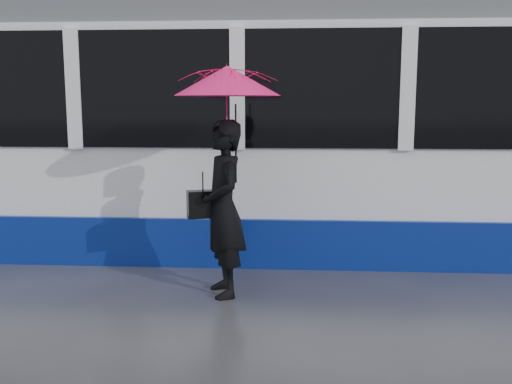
{
  "coord_description": "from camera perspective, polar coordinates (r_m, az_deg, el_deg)",
  "views": [
    {
      "loc": [
        0.22,
        -5.59,
        2.04
      ],
      "look_at": [
        -0.17,
        0.39,
        1.1
      ],
      "focal_mm": 40.0,
      "sensor_mm": 36.0,
      "label": 1
    }
  ],
  "objects": [
    {
      "name": "ground",
      "position": [
        5.96,
        1.46,
        -11.11
      ],
      "size": [
        90.0,
        90.0,
        0.0
      ],
      "primitive_type": "plane",
      "color": "#2B2B30",
      "rests_on": "ground"
    },
    {
      "name": "rails",
      "position": [
        8.35,
        2.16,
        -5.17
      ],
      "size": [
        34.0,
        1.51,
        0.02
      ],
      "color": "#3F3D38",
      "rests_on": "ground"
    },
    {
      "name": "tram",
      "position": [
        8.11,
        2.55,
        6.06
      ],
      "size": [
        26.0,
        2.56,
        3.35
      ],
      "color": "white",
      "rests_on": "ground"
    },
    {
      "name": "woman",
      "position": [
        6.02,
        -3.27,
        -1.69
      ],
      "size": [
        0.66,
        0.79,
        1.87
      ],
      "primitive_type": "imported",
      "rotation": [
        0.0,
        0.0,
        -1.22
      ],
      "color": "black",
      "rests_on": "ground"
    },
    {
      "name": "umbrella",
      "position": [
        5.91,
        -2.87,
        8.99
      ],
      "size": [
        1.41,
        1.41,
        1.26
      ],
      "rotation": [
        0.0,
        0.0,
        0.35
      ],
      "color": "#FD155F",
      "rests_on": "ground"
    },
    {
      "name": "handbag",
      "position": [
        6.06,
        -5.31,
        -1.2
      ],
      "size": [
        0.36,
        0.25,
        0.47
      ],
      "rotation": [
        0.0,
        0.0,
        0.35
      ],
      "color": "black",
      "rests_on": "ground"
    }
  ]
}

